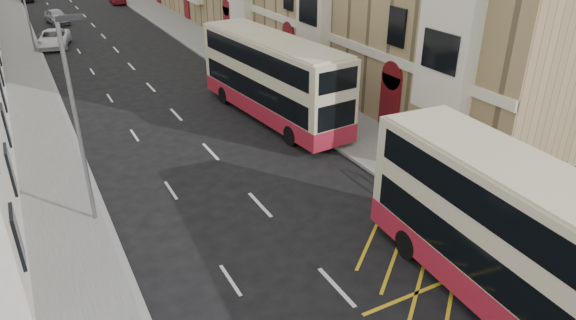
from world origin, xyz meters
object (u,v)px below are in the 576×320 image
double_decker_rear (272,78)px  white_van (54,39)px  street_lamp_near (76,114)px  double_decker_front (530,251)px  pedestrian_far (484,189)px  car_silver (57,16)px  pedestrian_mid (569,213)px

double_decker_rear → white_van: double_decker_rear is taller
street_lamp_near → double_decker_front: street_lamp_near is taller
double_decker_rear → pedestrian_far: (3.08, -13.43, -1.54)m
double_decker_front → pedestrian_far: 6.57m
pedestrian_far → car_silver: (-11.30, 49.26, -0.17)m
street_lamp_near → double_decker_front: bearing=-48.2°
pedestrian_mid → car_silver: 53.68m
pedestrian_mid → double_decker_rear: bearing=84.4°
pedestrian_far → white_van: pedestrian_far is taller
double_decker_rear → pedestrian_mid: (4.41, -16.34, -1.45)m
double_decker_rear → pedestrian_mid: 16.99m
double_decker_rear → pedestrian_mid: size_ratio=7.08×
double_decker_front → car_silver: (-7.37, 54.30, -1.69)m
pedestrian_far → white_van: (-12.72, 38.38, -0.19)m
pedestrian_mid → double_decker_front: bearing=-178.8°
pedestrian_far → car_silver: 50.54m
car_silver → double_decker_front: bearing=-91.3°
street_lamp_near → car_silver: (3.12, 42.58, -3.87)m
pedestrian_mid → street_lamp_near: bearing=127.9°
double_decker_front → pedestrian_mid: bearing=25.6°
street_lamp_near → pedestrian_mid: street_lamp_near is taller
pedestrian_far → white_van: 40.44m
double_decker_front → pedestrian_far: double_decker_front is taller
pedestrian_mid → white_van: bearing=88.0°
double_decker_front → double_decker_rear: bearing=90.9°
street_lamp_near → double_decker_rear: street_lamp_near is taller
street_lamp_near → pedestrian_far: bearing=-24.9°
pedestrian_mid → car_silver: pedestrian_mid is taller
street_lamp_near → double_decker_rear: size_ratio=0.65×
white_van → car_silver: 10.97m
street_lamp_near → car_silver: size_ratio=1.78×
double_decker_front → double_decker_rear: double_decker_rear is taller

